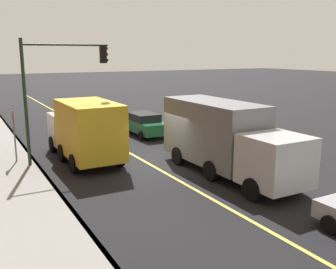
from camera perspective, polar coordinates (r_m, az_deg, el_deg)
ground at (r=19.08m, az=-2.15°, el=-4.82°), size 200.00×200.00×0.00m
sidewalk_slab at (r=17.25m, az=-23.11°, el=-7.37°), size 80.00×3.71×0.15m
curb_edge at (r=17.48m, az=-17.30°, el=-6.69°), size 80.00×0.16×0.15m
lane_stripe_center at (r=19.08m, az=-2.15°, el=-4.80°), size 80.00×0.16×0.01m
car_green at (r=26.43m, az=-3.74°, el=1.66°), size 4.72×1.92×1.53m
truck_gray at (r=17.73m, az=8.48°, el=-0.39°), size 8.16×2.49×3.32m
truck_yellow at (r=20.25m, az=-12.26°, el=0.74°), size 6.50×2.57×3.16m
traffic_light_mast at (r=19.70m, az=-16.21°, el=7.89°), size 0.28×4.32×6.23m
street_sign_post at (r=20.56m, az=-22.01°, el=0.64°), size 0.60×0.08×3.03m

